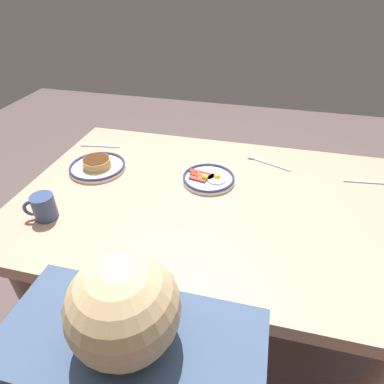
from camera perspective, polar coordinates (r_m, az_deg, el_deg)
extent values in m
plane|color=#564746|center=(1.77, 2.15, -20.65)|extent=(6.00, 6.00, 0.00)
cube|color=tan|center=(1.24, 2.87, -1.89)|extent=(1.44, 0.96, 0.05)
cylinder|color=#9F7760|center=(1.81, 24.56, -6.85)|extent=(0.06, 0.06, 0.69)
cylinder|color=#9F7760|center=(1.92, -13.39, -1.41)|extent=(0.06, 0.06, 0.69)
cylinder|color=#9F7760|center=(1.50, -25.95, -18.31)|extent=(0.06, 0.06, 0.69)
cylinder|color=silver|center=(1.45, -16.27, 4.10)|extent=(0.24, 0.24, 0.01)
torus|color=navy|center=(1.44, -16.35, 4.50)|extent=(0.24, 0.24, 0.01)
cylinder|color=tan|center=(1.44, -16.36, 4.54)|extent=(0.11, 0.11, 0.01)
cylinder|color=tan|center=(1.44, -16.44, 4.94)|extent=(0.11, 0.11, 0.01)
cylinder|color=tan|center=(1.43, -16.51, 5.36)|extent=(0.12, 0.12, 0.01)
cylinder|color=#4C2814|center=(1.43, -16.56, 5.62)|extent=(0.11, 0.11, 0.00)
cylinder|color=white|center=(1.32, 2.93, 2.20)|extent=(0.21, 0.21, 0.01)
torus|color=navy|center=(1.31, 2.95, 2.64)|extent=(0.21, 0.21, 0.01)
cylinder|color=white|center=(1.30, 4.37, 2.28)|extent=(0.08, 0.08, 0.01)
sphere|color=yellow|center=(1.31, 4.46, 2.72)|extent=(0.03, 0.03, 0.03)
cylinder|color=white|center=(1.32, 2.50, 2.92)|extent=(0.07, 0.07, 0.01)
sphere|color=yellow|center=(1.30, 2.28, 2.57)|extent=(0.03, 0.03, 0.03)
cube|color=#A53024|center=(1.34, 1.46, 3.43)|extent=(0.09, 0.04, 0.01)
cube|color=#A22E1E|center=(1.32, 1.23, 2.87)|extent=(0.08, 0.04, 0.01)
cube|color=brown|center=(1.30, 0.98, 2.29)|extent=(0.07, 0.03, 0.01)
cylinder|color=#334772|center=(1.22, -24.59, -2.41)|extent=(0.08, 0.08, 0.09)
torus|color=#334772|center=(1.23, -26.32, -2.58)|extent=(0.06, 0.04, 0.06)
cylinder|color=brown|center=(1.20, -24.93, -1.32)|extent=(0.07, 0.07, 0.01)
cube|color=silver|center=(1.64, -15.73, 7.83)|extent=(0.19, 0.04, 0.01)
cube|color=silver|center=(1.68, -18.31, 8.03)|extent=(0.03, 0.01, 0.00)
cube|color=silver|center=(1.67, -18.39, 7.94)|extent=(0.03, 0.01, 0.00)
cube|color=silver|center=(1.67, -18.46, 7.84)|extent=(0.03, 0.01, 0.00)
cube|color=silver|center=(1.66, -18.54, 7.74)|extent=(0.03, 0.01, 0.00)
cube|color=silver|center=(1.49, 28.66, 1.55)|extent=(0.20, 0.04, 0.01)
cube|color=silver|center=(1.47, 13.54, 4.89)|extent=(0.19, 0.09, 0.01)
ellipsoid|color=silver|center=(1.50, 10.51, 6.05)|extent=(0.04, 0.03, 0.01)
sphere|color=#D2B07F|center=(0.54, -11.96, -19.41)|extent=(0.18, 0.18, 0.18)
cylinder|color=tan|center=(0.84, -5.51, -19.70)|extent=(0.07, 0.07, 0.26)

